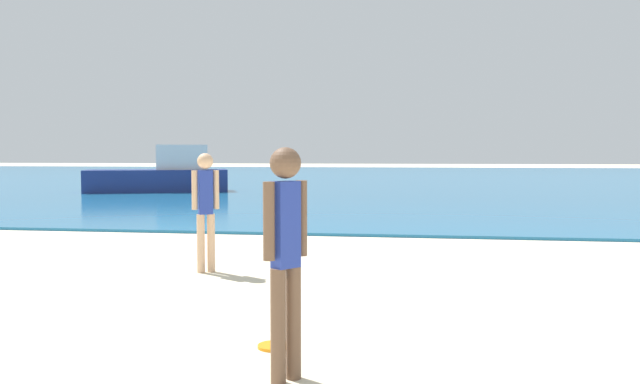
% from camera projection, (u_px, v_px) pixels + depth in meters
% --- Properties ---
extents(water, '(160.00, 60.00, 0.06)m').
position_uv_depth(water, '(399.00, 178.00, 41.93)').
color(water, '#1E6B9E').
rests_on(water, ground).
extents(person_standing, '(0.26, 0.31, 1.62)m').
position_uv_depth(person_standing, '(286.00, 249.00, 4.46)').
color(person_standing, brown).
rests_on(person_standing, ground).
extents(frisbee, '(0.27, 0.27, 0.03)m').
position_uv_depth(frisbee, '(274.00, 346.00, 5.28)').
color(frisbee, orange).
rests_on(frisbee, ground).
extents(person_distant, '(0.33, 0.22, 1.58)m').
position_uv_depth(person_distant, '(206.00, 205.00, 8.60)').
color(person_distant, '#DDAD84').
rests_on(person_distant, ground).
extents(boat_near, '(5.74, 3.55, 1.86)m').
position_uv_depth(boat_near, '(162.00, 175.00, 25.89)').
color(boat_near, navy).
rests_on(boat_near, water).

